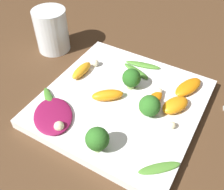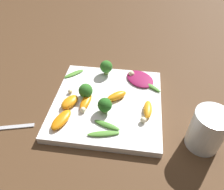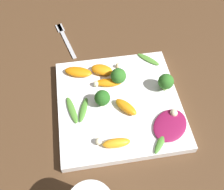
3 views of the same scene
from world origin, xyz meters
name	(u,v)px [view 3 (image 3 of 3)]	position (x,y,z in m)	size (l,w,h in m)	color
ground_plane	(119,106)	(0.00, 0.00, 0.00)	(2.40, 2.40, 0.00)	#4C331E
plate	(119,104)	(0.00, 0.00, 0.01)	(0.30, 0.30, 0.02)	white
fork	(64,36)	(0.28, 0.12, 0.00)	(0.16, 0.06, 0.01)	#B2B2B7
radicchio_leaf_0	(170,125)	(-0.09, -0.10, 0.03)	(0.12, 0.12, 0.01)	maroon
orange_segment_0	(126,107)	(-0.02, -0.01, 0.03)	(0.06, 0.06, 0.02)	orange
orange_segment_1	(108,83)	(0.06, 0.02, 0.03)	(0.03, 0.07, 0.01)	orange
orange_segment_2	(102,70)	(0.10, 0.03, 0.03)	(0.06, 0.07, 0.02)	orange
orange_segment_3	(116,143)	(-0.11, 0.03, 0.03)	(0.02, 0.06, 0.02)	orange
orange_segment_4	(78,72)	(0.10, 0.09, 0.03)	(0.05, 0.08, 0.02)	orange
broccoli_floret_0	(118,76)	(0.06, -0.01, 0.04)	(0.04, 0.04, 0.04)	#84AD5B
broccoli_floret_1	(166,82)	(0.02, -0.12, 0.05)	(0.04, 0.04, 0.05)	#7A9E51
broccoli_floret_2	(102,98)	(0.00, 0.04, 0.05)	(0.04, 0.04, 0.04)	#84AD5B
arugula_sprig_0	(162,139)	(-0.12, -0.08, 0.02)	(0.07, 0.06, 0.01)	#47842D
arugula_sprig_1	(148,59)	(0.12, -0.10, 0.02)	(0.06, 0.06, 0.01)	#518E33
arugula_sprig_2	(83,110)	(-0.01, 0.09, 0.02)	(0.07, 0.04, 0.01)	#47842D
arugula_sprig_3	(72,110)	(-0.01, 0.12, 0.02)	(0.08, 0.03, 0.01)	#518E33
macadamia_nut_0	(174,113)	(-0.06, -0.12, 0.03)	(0.02, 0.02, 0.02)	beige
macadamia_nut_1	(99,141)	(-0.10, 0.06, 0.03)	(0.02, 0.02, 0.02)	beige
macadamia_nut_2	(96,84)	(0.06, 0.05, 0.03)	(0.02, 0.02, 0.02)	beige
macadamia_nut_3	(118,65)	(0.11, -0.02, 0.03)	(0.01, 0.01, 0.01)	beige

